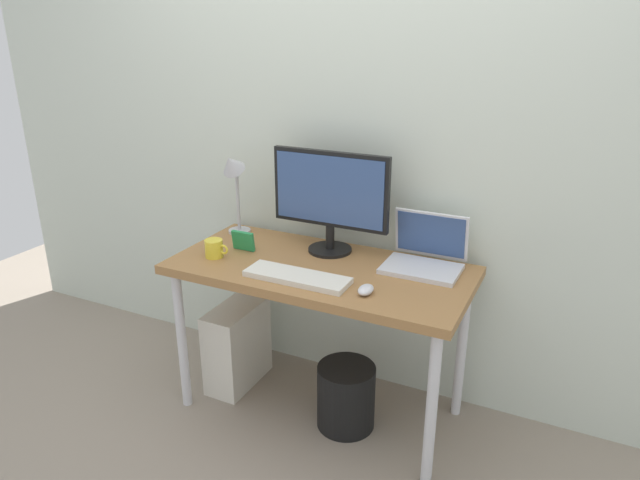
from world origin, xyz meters
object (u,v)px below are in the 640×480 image
object	(u,v)px
keyboard	(297,277)
photo_frame	(243,241)
desk	(320,281)
wastebasket	(346,396)
coffee_mug	(214,248)
desk_lamp	(233,176)
computer_tower	(237,345)
mouse	(366,290)
monitor	(330,196)
laptop	(425,254)

from	to	relation	value
keyboard	photo_frame	world-z (taller)	photo_frame
desk	wastebasket	bearing A→B (deg)	-19.26
keyboard	wastebasket	distance (m)	0.63
coffee_mug	desk_lamp	bearing A→B (deg)	105.24
computer_tower	keyboard	bearing A→B (deg)	-22.60
mouse	computer_tower	bearing A→B (deg)	166.10
monitor	coffee_mug	size ratio (longest dim) A/B	4.74
desk	wastebasket	xyz separation A→B (m)	(0.16, -0.05, -0.51)
laptop	desk_lamp	size ratio (longest dim) A/B	0.76
wastebasket	laptop	bearing A→B (deg)	44.25
laptop	computer_tower	size ratio (longest dim) A/B	0.76
monitor	desk_lamp	distance (m)	0.51
laptop	keyboard	world-z (taller)	laptop
photo_frame	laptop	bearing A→B (deg)	12.79
laptop	photo_frame	world-z (taller)	laptop
laptop	keyboard	distance (m)	0.56
mouse	wastebasket	distance (m)	0.62
desk	monitor	bearing A→B (deg)	101.39
monitor	mouse	distance (m)	0.53
monitor	desk_lamp	xyz separation A→B (m)	(-0.51, 0.00, 0.03)
desk	wastebasket	size ratio (longest dim) A/B	4.32
laptop	monitor	bearing A→B (deg)	-178.04
keyboard	monitor	bearing A→B (deg)	92.19
photo_frame	mouse	bearing A→B (deg)	-14.57
photo_frame	keyboard	bearing A→B (deg)	-25.26
desk	computer_tower	world-z (taller)	desk
mouse	photo_frame	bearing A→B (deg)	165.43
keyboard	coffee_mug	distance (m)	0.45
keyboard	wastebasket	xyz separation A→B (m)	(0.18, 0.11, -0.60)
monitor	mouse	bearing A→B (deg)	-47.52
mouse	coffee_mug	bearing A→B (deg)	175.89
mouse	computer_tower	xyz separation A→B (m)	(-0.75, 0.18, -0.54)
laptop	computer_tower	world-z (taller)	laptop
mouse	desk_lamp	bearing A→B (deg)	157.47
desk_lamp	coffee_mug	bearing A→B (deg)	-74.76
desk	coffee_mug	xyz separation A→B (m)	(-0.47, -0.11, 0.11)
photo_frame	computer_tower	bearing A→B (deg)	172.47
desk	photo_frame	world-z (taller)	photo_frame
laptop	wastebasket	size ratio (longest dim) A/B	1.07
desk	monitor	distance (m)	0.38
laptop	computer_tower	bearing A→B (deg)	-168.85
desk	keyboard	size ratio (longest dim) A/B	2.95
monitor	coffee_mug	distance (m)	0.57
laptop	desk	bearing A→B (deg)	-154.97
monitor	wastebasket	size ratio (longest dim) A/B	1.83
keyboard	photo_frame	distance (m)	0.41
monitor	wastebasket	bearing A→B (deg)	-50.19
coffee_mug	photo_frame	size ratio (longest dim) A/B	1.05
coffee_mug	desk	bearing A→B (deg)	13.52
keyboard	computer_tower	distance (m)	0.72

